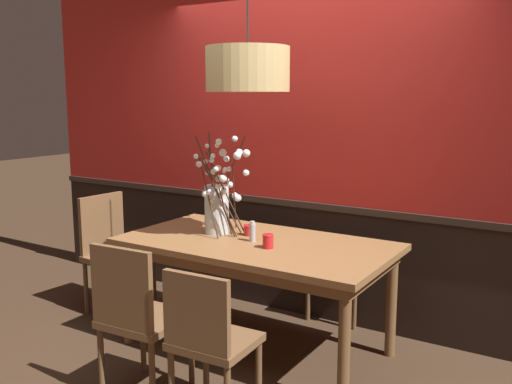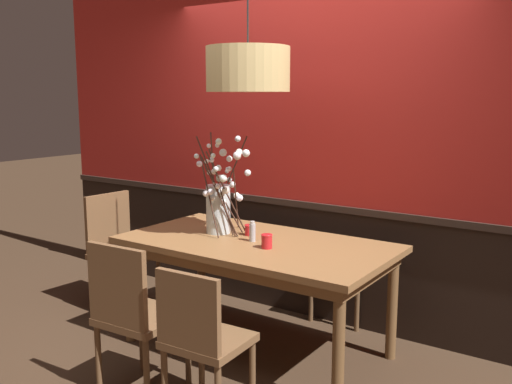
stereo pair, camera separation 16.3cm
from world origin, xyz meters
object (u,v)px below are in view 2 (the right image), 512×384
Objects in this scene: chair_near_side_right at (201,336)px; pendant_lamp at (248,69)px; chair_near_side_left at (133,311)px; condiment_bottle at (252,232)px; candle_holder_nearer_center at (250,230)px; vase_with_blossoms at (220,204)px; chair_head_west_end at (118,246)px; chair_far_side_right at (346,254)px; candle_holder_nearer_edge at (267,241)px; dining_table at (256,253)px.

pendant_lamp reaches higher than chair_near_side_right.
chair_near_side_left reaches higher than condiment_bottle.
vase_with_blossoms is at bearing -162.06° from candle_holder_nearer_center.
chair_head_west_end is 1.07× the size of chair_far_side_right.
chair_near_side_left reaches higher than candle_holder_nearer_edge.
condiment_bottle reaches higher than chair_far_side_right.
chair_near_side_left is 0.98× the size of chair_head_west_end.
vase_with_blossoms is 5.13× the size of condiment_bottle.
vase_with_blossoms is 0.97m from pendant_lamp.
condiment_bottle is (-0.29, 0.89, 0.35)m from chair_near_side_right.
condiment_bottle reaches higher than candle_holder_nearer_center.
vase_with_blossoms is (-0.34, 0.04, 0.30)m from dining_table.
vase_with_blossoms is 7.72× the size of candle_holder_nearer_edge.
condiment_bottle is at bearing 108.07° from chair_near_side_right.
chair_far_side_right is 1.05m from candle_holder_nearer_edge.
chair_far_side_right is at bearing 28.66° from chair_head_west_end.
dining_table is at bearing 49.05° from condiment_bottle.
pendant_lamp reaches higher than chair_head_west_end.
chair_head_west_end is at bearing 175.88° from candle_holder_nearer_edge.
chair_far_side_right is (1.63, 0.89, -0.02)m from chair_head_west_end.
vase_with_blossoms reaches higher than condiment_bottle.
pendant_lamp is (0.28, -0.05, 0.93)m from vase_with_blossoms.
pendant_lamp is (-0.06, -0.01, 1.22)m from dining_table.
candle_holder_nearer_edge is (-0.09, -1.00, 0.31)m from chair_far_side_right.
chair_near_side_left reaches higher than chair_near_side_right.
chair_far_side_right reaches higher than candle_holder_nearer_edge.
condiment_bottle is (0.22, 0.89, 0.32)m from chair_near_side_left.
chair_near_side_left is 1.47m from chair_head_west_end.
chair_head_west_end is 1.29m from candle_holder_nearer_center.
pendant_lamp is at bearing -9.26° from vase_with_blossoms.
chair_near_side_right is 9.35× the size of candle_holder_nearer_edge.
chair_near_side_right is at bearing -28.86° from chair_head_west_end.
chair_near_side_right is (1.66, -0.91, -0.04)m from chair_head_west_end.
chair_near_side_right is at bearing -73.22° from dining_table.
chair_near_side_left is at bearing -96.03° from candle_holder_nearer_center.
pendant_lamp is at bearing 154.99° from candle_holder_nearer_edge.
candle_holder_nearer_edge reaches higher than candle_holder_nearer_center.
chair_far_side_right is 1.14m from vase_with_blossoms.
vase_with_blossoms is (-0.62, 0.95, 0.49)m from chair_near_side_right.
chair_far_side_right is at bearing 74.94° from chair_near_side_left.
vase_with_blossoms is at bearing 170.09° from condiment_bottle.
chair_near_side_right is at bearing -89.19° from chair_far_side_right.
candle_holder_nearer_edge is 1.12m from pendant_lamp.
pendant_lamp reaches higher than candle_holder_nearer_center.
dining_table is at bearing 8.10° from pendant_lamp.
chair_near_side_right is at bearing -0.12° from chair_near_side_left.
chair_head_west_end is at bearing 179.96° from dining_table.
chair_near_side_left is at bearing -103.81° from condiment_bottle.
candle_holder_nearer_edge is (0.16, -0.11, 0.13)m from dining_table.
chair_near_side_right is 1.00m from condiment_bottle.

